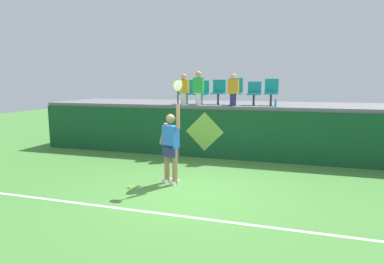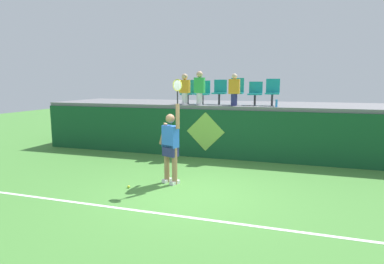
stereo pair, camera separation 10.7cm
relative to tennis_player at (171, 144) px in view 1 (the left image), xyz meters
name	(u,v)px [view 1 (the left image)]	position (x,y,z in m)	size (l,w,h in m)	color
ground_plane	(190,193)	(0.66, -0.55, -0.97)	(40.00, 40.00, 0.00)	#478438
court_back_wall	(222,134)	(0.66, 2.95, -0.18)	(13.36, 0.20, 1.58)	#144C28
spectator_platform	(232,105)	(0.66, 4.50, 0.68)	(13.36, 3.19, 0.12)	slate
court_baseline_stripe	(170,215)	(0.66, -1.82, -0.96)	(12.03, 0.08, 0.01)	white
tennis_player	(171,144)	(0.00, 0.00, 0.00)	(0.72, 0.38, 2.53)	white
tennis_ball	(129,187)	(-0.81, -0.66, -0.93)	(0.07, 0.07, 0.07)	#D1E533
water_bottle	(275,103)	(2.27, 3.05, 0.85)	(0.07, 0.07, 0.23)	#338CE5
stadium_chair_0	(187,91)	(-0.78, 3.70, 1.18)	(0.44, 0.42, 0.84)	#38383D
stadium_chair_1	(202,92)	(-0.24, 3.70, 1.17)	(0.44, 0.42, 0.81)	#38383D
stadium_chair_2	(219,91)	(0.35, 3.70, 1.20)	(0.44, 0.42, 0.84)	#38383D
stadium_chair_3	(236,90)	(0.93, 3.71, 1.22)	(0.44, 0.42, 0.89)	#38383D
stadium_chair_4	(254,92)	(1.55, 3.70, 1.17)	(0.44, 0.42, 0.77)	#38383D
stadium_chair_5	(271,91)	(2.10, 3.70, 1.21)	(0.44, 0.42, 0.86)	#38383D
spectator_0	(184,88)	(-0.78, 3.30, 1.28)	(0.34, 0.20, 1.04)	white
spectator_1	(233,89)	(0.93, 3.23, 1.26)	(0.34, 0.20, 1.03)	navy
spectator_2	(198,87)	(-0.24, 3.25, 1.32)	(0.34, 0.21, 1.11)	white
wall_signage_mount	(204,158)	(0.09, 2.85, -0.97)	(1.27, 0.01, 1.51)	#144C28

